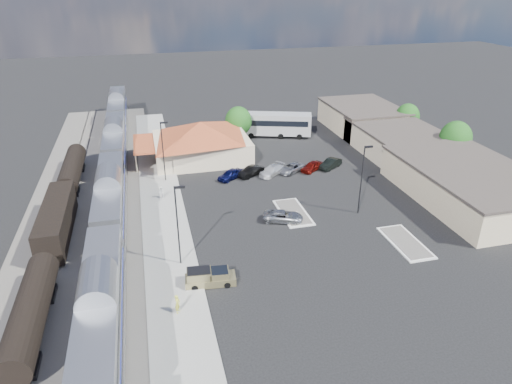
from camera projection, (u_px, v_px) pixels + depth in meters
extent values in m
plane|color=black|center=(267.00, 224.00, 55.33)|extent=(280.00, 280.00, 0.00)
cube|color=#4C4944|center=(90.00, 214.00, 57.66)|extent=(16.00, 100.00, 0.12)
cube|color=gray|center=(163.00, 212.00, 57.88)|extent=(5.50, 92.00, 0.18)
cube|color=silver|center=(102.00, 314.00, 36.16)|extent=(3.00, 20.00, 5.00)
cube|color=black|center=(107.00, 340.00, 37.35)|extent=(2.20, 16.00, 0.60)
cube|color=silver|center=(111.00, 200.00, 54.54)|extent=(3.00, 20.00, 5.00)
cube|color=black|center=(114.00, 220.00, 55.72)|extent=(2.20, 16.00, 0.60)
cube|color=silver|center=(115.00, 143.00, 72.92)|extent=(3.00, 20.00, 5.00)
cube|color=black|center=(118.00, 159.00, 74.10)|extent=(2.20, 16.00, 0.60)
cube|color=silver|center=(118.00, 109.00, 91.30)|extent=(3.00, 20.00, 5.00)
cube|color=black|center=(120.00, 123.00, 92.48)|extent=(2.20, 16.00, 0.60)
cylinder|color=black|center=(30.00, 312.00, 37.83)|extent=(2.80, 14.00, 2.80)
cube|color=black|center=(35.00, 328.00, 38.60)|extent=(2.20, 12.00, 0.60)
cube|color=black|center=(57.00, 220.00, 51.79)|extent=(2.80, 14.00, 3.60)
cube|color=black|center=(60.00, 234.00, 52.60)|extent=(2.20, 12.00, 0.60)
cylinder|color=black|center=(72.00, 168.00, 65.83)|extent=(2.80, 14.00, 2.80)
cube|color=black|center=(74.00, 180.00, 66.61)|extent=(2.20, 12.00, 0.60)
cube|color=#C1AF8D|center=(202.00, 148.00, 74.56)|extent=(15.00, 12.00, 3.60)
pyramid|color=#983F21|center=(201.00, 130.00, 73.23)|extent=(15.30, 12.24, 2.60)
cube|color=#983F21|center=(144.00, 144.00, 71.90)|extent=(3.20, 9.60, 0.25)
cube|color=#C6B28C|center=(470.00, 185.00, 60.62)|extent=(14.00, 22.00, 4.20)
cube|color=#3F3833|center=(473.00, 169.00, 59.66)|extent=(14.40, 22.40, 0.30)
cube|color=#C6B28C|center=(399.00, 142.00, 76.42)|extent=(12.00, 18.00, 4.00)
cube|color=#3F3833|center=(401.00, 130.00, 75.50)|extent=(12.40, 18.40, 0.30)
cube|color=#C6B28C|center=(362.00, 118.00, 88.57)|extent=(12.00, 16.00, 4.50)
cube|color=#3F3833|center=(363.00, 106.00, 87.53)|extent=(12.40, 16.40, 0.30)
cube|color=silver|center=(293.00, 212.00, 57.93)|extent=(3.30, 7.50, 0.15)
cube|color=#4C4944|center=(293.00, 212.00, 57.90)|extent=(2.70, 6.90, 0.10)
cube|color=silver|center=(405.00, 243.00, 51.39)|extent=(3.30, 7.50, 0.15)
cube|color=#4C4944|center=(405.00, 242.00, 51.36)|extent=(2.70, 6.90, 0.10)
cylinder|color=black|center=(178.00, 227.00, 45.71)|extent=(0.16, 0.16, 9.00)
cube|color=black|center=(180.00, 187.00, 43.95)|extent=(1.00, 0.25, 0.22)
cylinder|color=black|center=(163.00, 152.00, 64.96)|extent=(0.16, 0.16, 9.00)
cube|color=black|center=(164.00, 123.00, 63.20)|extent=(1.00, 0.25, 0.22)
cylinder|color=black|center=(361.00, 181.00, 56.05)|extent=(0.16, 0.16, 9.00)
cube|color=black|center=(369.00, 147.00, 54.29)|extent=(1.00, 0.25, 0.22)
cylinder|color=#382314|center=(452.00, 155.00, 72.74)|extent=(0.30, 0.30, 2.86)
ellipsoid|color=#134414|center=(455.00, 138.00, 71.54)|extent=(4.94, 4.94, 5.46)
cylinder|color=#382314|center=(405.00, 130.00, 85.06)|extent=(0.30, 0.30, 2.55)
ellipsoid|color=#134414|center=(407.00, 117.00, 83.99)|extent=(4.41, 4.41, 4.87)
cylinder|color=#382314|center=(239.00, 136.00, 81.66)|extent=(0.30, 0.30, 2.73)
ellipsoid|color=#134414|center=(238.00, 121.00, 80.52)|extent=(4.71, 4.71, 5.21)
cube|color=#968B5C|center=(211.00, 280.00, 44.40)|extent=(5.03, 2.25, 0.80)
cube|color=#968B5C|center=(210.00, 275.00, 44.14)|extent=(2.01, 1.86, 0.84)
cube|color=#968B5C|center=(210.00, 274.00, 44.10)|extent=(2.50, 1.91, 0.98)
cylinder|color=black|center=(227.00, 285.00, 43.97)|extent=(0.66, 0.31, 0.64)
cylinder|color=black|center=(226.00, 275.00, 45.40)|extent=(0.66, 0.31, 0.64)
cylinder|color=black|center=(195.00, 288.00, 43.55)|extent=(0.66, 0.31, 0.64)
cylinder|color=black|center=(194.00, 278.00, 44.98)|extent=(0.66, 0.31, 0.64)
imported|color=#A1A4A9|center=(283.00, 216.00, 55.74)|extent=(5.39, 3.89, 1.36)
cube|color=silver|center=(274.00, 124.00, 84.41)|extent=(13.94, 7.16, 3.88)
cube|color=black|center=(274.00, 121.00, 84.21)|extent=(12.91, 6.85, 1.03)
cylinder|color=black|center=(299.00, 137.00, 83.72)|extent=(1.08, 0.65, 1.03)
cylinder|color=black|center=(299.00, 132.00, 86.13)|extent=(1.08, 0.65, 1.03)
cylinder|color=black|center=(251.00, 136.00, 84.33)|extent=(1.08, 0.65, 1.03)
cylinder|color=black|center=(252.00, 131.00, 86.73)|extent=(1.08, 0.65, 1.03)
imported|color=gold|center=(178.00, 304.00, 40.25)|extent=(0.66, 0.79, 1.84)
imported|color=silver|center=(161.00, 193.00, 61.09)|extent=(0.67, 0.83, 1.62)
imported|color=#0D1144|center=(230.00, 174.00, 67.33)|extent=(4.49, 3.87, 1.46)
imported|color=black|center=(251.00, 172.00, 68.31)|extent=(4.57, 3.57, 1.45)
imported|color=white|center=(272.00, 170.00, 68.76)|extent=(5.03, 4.54, 1.41)
imported|color=gray|center=(291.00, 168.00, 69.75)|extent=(5.15, 4.40, 1.31)
imported|color=maroon|center=(312.00, 166.00, 70.17)|extent=(4.43, 3.76, 1.43)
imported|color=black|center=(330.00, 164.00, 71.14)|extent=(4.52, 3.78, 1.46)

